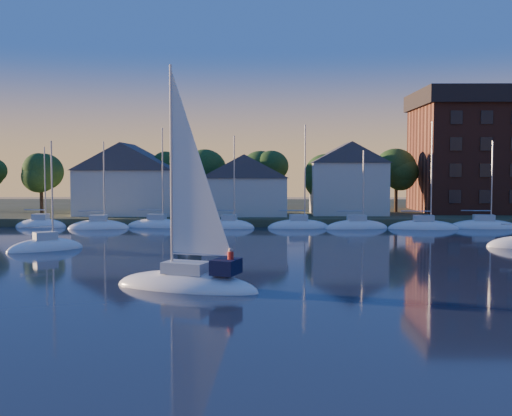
{
  "coord_description": "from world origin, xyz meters",
  "views": [
    {
      "loc": [
        -3.17,
        -28.79,
        7.41
      ],
      "look_at": [
        -3.99,
        22.0,
        4.17
      ],
      "focal_mm": 45.0,
      "sensor_mm": 36.0,
      "label": 1
    }
  ],
  "objects_px": {
    "clubhouse_east": "(348,178)",
    "hero_sailboat": "(188,279)",
    "drifting_sailboat_left": "(46,249)",
    "clubhouse_centre": "(245,184)",
    "clubhouse_west": "(128,178)"
  },
  "relations": [
    {
      "from": "clubhouse_east",
      "to": "drifting_sailboat_left",
      "type": "distance_m",
      "value": 44.32
    },
    {
      "from": "clubhouse_west",
      "to": "drifting_sailboat_left",
      "type": "xyz_separation_m",
      "value": [
        -0.9,
        -30.21,
        -5.84
      ]
    },
    {
      "from": "clubhouse_west",
      "to": "clubhouse_centre",
      "type": "height_order",
      "value": "clubhouse_west"
    },
    {
      "from": "clubhouse_west",
      "to": "clubhouse_centre",
      "type": "xyz_separation_m",
      "value": [
        16.0,
        -1.0,
        -0.8
      ]
    },
    {
      "from": "hero_sailboat",
      "to": "clubhouse_west",
      "type": "bearing_deg",
      "value": -53.89
    },
    {
      "from": "clubhouse_west",
      "to": "drifting_sailboat_left",
      "type": "relative_size",
      "value": 1.26
    },
    {
      "from": "hero_sailboat",
      "to": "drifting_sailboat_left",
      "type": "xyz_separation_m",
      "value": [
        -14.98,
        17.96,
        -0.51
      ]
    },
    {
      "from": "clubhouse_centre",
      "to": "clubhouse_west",
      "type": "bearing_deg",
      "value": 176.42
    },
    {
      "from": "clubhouse_centre",
      "to": "clubhouse_east",
      "type": "bearing_deg",
      "value": 8.13
    },
    {
      "from": "clubhouse_east",
      "to": "hero_sailboat",
      "type": "relative_size",
      "value": 0.71
    },
    {
      "from": "hero_sailboat",
      "to": "drifting_sailboat_left",
      "type": "distance_m",
      "value": 23.39
    },
    {
      "from": "clubhouse_east",
      "to": "drifting_sailboat_left",
      "type": "xyz_separation_m",
      "value": [
        -30.9,
        -31.21,
        -5.9
      ]
    },
    {
      "from": "clubhouse_east",
      "to": "drifting_sailboat_left",
      "type": "bearing_deg",
      "value": -134.72
    },
    {
      "from": "clubhouse_centre",
      "to": "drifting_sailboat_left",
      "type": "bearing_deg",
      "value": -120.06
    },
    {
      "from": "clubhouse_west",
      "to": "hero_sailboat",
      "type": "xyz_separation_m",
      "value": [
        14.07,
        -48.17,
        -5.32
      ]
    }
  ]
}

